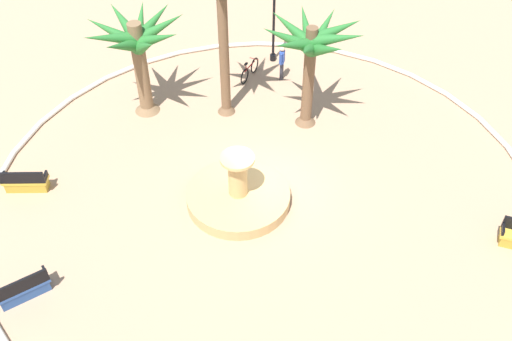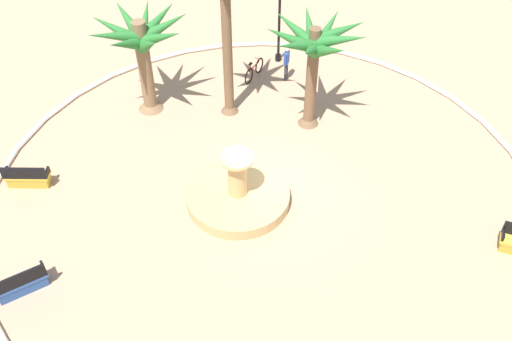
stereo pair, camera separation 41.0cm
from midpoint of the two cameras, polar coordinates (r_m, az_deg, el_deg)
name	(u,v)px [view 2 (the right image)]	position (r m, az deg, el deg)	size (l,w,h in m)	color
ground_plane	(263,186)	(20.88, 1.31, -1.58)	(80.00, 80.00, 0.00)	tan
plaza_curb	(263,184)	(20.81, 1.32, -1.39)	(19.80, 19.80, 0.20)	silver
fountain	(238,195)	(20.14, -1.23, -2.46)	(3.66, 3.66, 2.11)	tan
palm_tree_by_curb	(314,48)	(21.74, 6.39, 12.02)	(3.93, 3.83, 4.62)	brown
palm_tree_mid_plaza	(142,43)	(23.11, -10.83, 12.40)	(4.11, 3.99, 4.34)	brown
bench_east	(21,284)	(18.97, -21.80, -10.47)	(1.62, 0.55, 1.00)	#335BA8
bench_north	(28,178)	(22.21, -21.32, -0.70)	(1.61, 1.31, 1.00)	gold
lamppost	(280,10)	(26.26, 2.83, 15.67)	(0.32, 0.32, 4.40)	black
bicycle_red_frame	(254,70)	(26.11, 0.27, 9.97)	(1.54, 0.88, 0.94)	black
person_cyclist_helmet	(286,61)	(25.76, 3.53, 10.80)	(0.42, 0.39, 1.65)	#33333D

